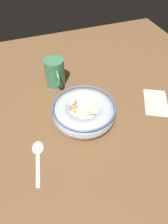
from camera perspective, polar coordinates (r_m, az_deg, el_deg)
ground_plane at (r=62.32cm, az=-0.00°, el=-2.50°), size 112.49×112.49×2.00cm
cereal_bowl at (r=59.30cm, az=-0.01°, el=-0.00°), size 18.31×18.31×5.63cm
spoon at (r=55.65cm, az=-12.79°, el=-10.79°), size 13.42×4.47×0.80cm
coffee_mug at (r=71.29cm, az=-8.08°, el=10.81°), size 9.68×6.63×9.46cm
folded_napkin at (r=70.20cm, az=19.42°, el=2.59°), size 14.08×12.01×0.30cm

